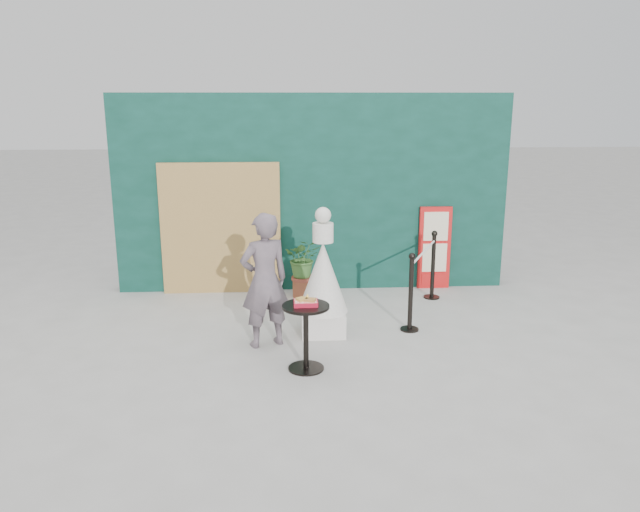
# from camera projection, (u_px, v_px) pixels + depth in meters

# --- Properties ---
(ground) EXTENTS (60.00, 60.00, 0.00)m
(ground) POSITION_uv_depth(u_px,v_px,m) (327.00, 370.00, 6.92)
(ground) COLOR #ADAAA5
(ground) RESTS_ON ground
(back_wall) EXTENTS (6.00, 0.30, 3.00)m
(back_wall) POSITION_uv_depth(u_px,v_px,m) (312.00, 193.00, 9.59)
(back_wall) COLOR #0B3227
(back_wall) RESTS_ON ground
(bamboo_fence) EXTENTS (1.80, 0.08, 2.00)m
(bamboo_fence) POSITION_uv_depth(u_px,v_px,m) (221.00, 229.00, 9.43)
(bamboo_fence) COLOR tan
(bamboo_fence) RESTS_ON ground
(woman) EXTENTS (0.70, 0.59, 1.64)m
(woman) POSITION_uv_depth(u_px,v_px,m) (264.00, 280.00, 7.42)
(woman) COLOR #685961
(woman) RESTS_ON ground
(menu_board) EXTENTS (0.50, 0.07, 1.30)m
(menu_board) POSITION_uv_depth(u_px,v_px,m) (434.00, 248.00, 9.73)
(menu_board) COLOR red
(menu_board) RESTS_ON ground
(statue) EXTENTS (0.64, 0.64, 1.64)m
(statue) POSITION_uv_depth(u_px,v_px,m) (323.00, 283.00, 7.85)
(statue) COLOR silver
(statue) RESTS_ON ground
(cafe_table) EXTENTS (0.52, 0.52, 0.75)m
(cafe_table) POSITION_uv_depth(u_px,v_px,m) (306.00, 327.00, 6.82)
(cafe_table) COLOR black
(cafe_table) RESTS_ON ground
(food_basket) EXTENTS (0.26, 0.19, 0.11)m
(food_basket) POSITION_uv_depth(u_px,v_px,m) (306.00, 302.00, 6.76)
(food_basket) COLOR red
(food_basket) RESTS_ON cafe_table
(planter) EXTENTS (0.53, 0.46, 0.91)m
(planter) POSITION_uv_depth(u_px,v_px,m) (303.00, 263.00, 9.31)
(planter) COLOR brown
(planter) RESTS_ON ground
(stanchion_barrier) EXTENTS (0.84, 1.54, 1.03)m
(stanchion_barrier) POSITION_uv_depth(u_px,v_px,m) (423.00, 279.00, 8.63)
(stanchion_barrier) COLOR black
(stanchion_barrier) RESTS_ON ground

